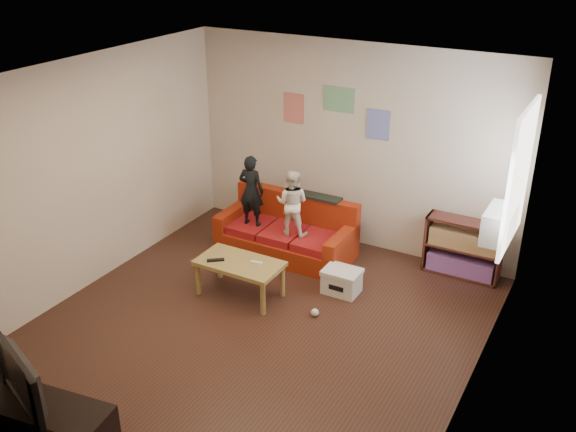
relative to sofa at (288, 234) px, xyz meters
The scene contains 17 objects.
room_shell 2.17m from the sofa, 72.87° to the right, with size 4.52×5.02×2.72m.
sofa is the anchor object (origin of this frame).
child_a 0.76m from the sofa, 160.44° to the right, with size 0.35×0.23×0.95m, color black.
child_b 0.58m from the sofa, 47.29° to the right, with size 0.42×0.33×0.86m, color silver.
coffee_table 1.22m from the sofa, 88.34° to the right, with size 0.99×0.54×0.44m.
remote 1.37m from the sofa, 99.15° to the right, with size 0.20×0.05×0.02m, color black.
game_controller 1.20m from the sofa, 78.58° to the right, with size 0.14×0.04×0.03m, color white.
bookshelf 2.23m from the sofa, 13.21° to the left, with size 0.93×0.28×0.74m.
window 3.10m from the sofa, ahead, with size 0.04×1.08×1.48m, color white.
ac_unit 2.78m from the sofa, ahead, with size 0.28×0.55×0.35m, color #B7B2A3.
artwork_left 1.67m from the sofa, 113.24° to the left, with size 0.30×0.01×0.40m, color #D87266.
artwork_center 1.86m from the sofa, 63.16° to the left, with size 0.42×0.01×0.32m, color #72B27F.
artwork_right 1.83m from the sofa, 37.62° to the left, with size 0.30×0.01×0.38m, color #727FCC.
file_box 1.21m from the sofa, 29.04° to the right, with size 0.43×0.33×0.30m.
tv_stand 4.04m from the sofa, 91.31° to the right, with size 1.27×0.42×0.48m, color black.
television 4.07m from the sofa, 91.31° to the right, with size 0.97×0.13×0.56m, color black.
tissue 1.57m from the sofa, 49.80° to the right, with size 0.09×0.09×0.09m, color silver.
Camera 1 is at (3.12, -4.81, 4.04)m, focal length 40.00 mm.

